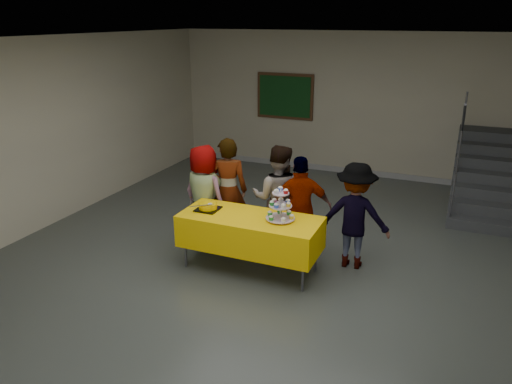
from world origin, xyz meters
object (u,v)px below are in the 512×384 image
Objects in this scene: schoolchild_b at (228,191)px; staircase at (491,178)px; bear_cake at (208,206)px; noticeboard at (285,96)px; cupcake_stand at (280,208)px; schoolchild_c at (278,198)px; bake_table at (250,231)px; schoolchild_d at (301,209)px; schoolchild_e at (355,216)px; schoolchild_a at (204,195)px.

schoolchild_b is 4.97m from staircase.
noticeboard reaches higher than bear_cake.
schoolchild_b is (-1.09, 0.68, -0.13)m from cupcake_stand.
noticeboard is (-1.39, 4.11, 0.81)m from schoolchild_c.
noticeboard reaches higher than bake_table.
schoolchild_d is 4.71m from noticeboard.
schoolchild_e is (1.25, 0.65, 0.18)m from bake_table.
cupcake_stand is 1.48m from schoolchild_a.
bear_cake is 0.72m from schoolchild_b.
schoolchild_c is at bearing 45.51° from bear_cake.
cupcake_stand is 0.28× the size of schoolchild_c.
noticeboard is at bearing 109.34° from cupcake_stand.
schoolchild_b reaches higher than schoolchild_a.
noticeboard is (-1.69, 4.82, 0.66)m from cupcake_stand.
bear_cake is 0.15× the size of staircase.
staircase reaches higher than schoolchild_c.
schoolchild_a reaches higher than bear_cake.
cupcake_stand is at bearing 55.40° from schoolchild_d.
cupcake_stand reaches higher than bear_cake.
schoolchild_b is 4.26m from noticeboard.
cupcake_stand is at bearing 126.40° from schoolchild_b.
schoolchild_e is at bearing -163.24° from schoolchild_a.
schoolchild_c reaches higher than schoolchild_a.
schoolchild_d is 1.15× the size of noticeboard.
schoolchild_a is at bearing -138.75° from staircase.
schoolchild_a is 0.63× the size of staircase.
schoolchild_c is at bearing 112.92° from cupcake_stand.
noticeboard is (-2.54, 4.21, 0.86)m from schoolchild_e.
noticeboard reaches higher than staircase.
schoolchild_e is 3.82m from staircase.
noticeboard is (-4.31, 0.84, 1.11)m from staircase.
schoolchild_d is (0.51, 0.59, 0.19)m from bake_table.
staircase is (3.71, 3.30, -0.32)m from schoolchild_b.
schoolchild_c is at bearing -71.30° from noticeboard.
bear_cake is at bearing -82.37° from noticeboard.
schoolchild_a is at bearing 123.43° from bear_cake.
schoolchild_b is 1.10× the size of schoolchild_e.
bear_cake is 0.24× the size of schoolchild_e.
schoolchild_d is (0.10, 0.55, -0.19)m from cupcake_stand.
schoolchild_e is (1.15, -0.10, -0.05)m from schoolchild_c.
schoolchild_a is at bearing 160.88° from cupcake_stand.
noticeboard is at bearing -103.25° from schoolchild_b.
schoolchild_d is 1.02× the size of schoolchild_e.
schoolchild_a is 1.01× the size of schoolchild_d.
schoolchild_e is at bearing -58.93° from noticeboard.
bear_cake is 0.23× the size of schoolchild_c.
cupcake_stand is 1.29m from schoolchild_b.
noticeboard is (-0.60, 4.14, 0.79)m from schoolchild_b.
staircase reaches higher than schoolchild_e.
schoolchild_d is (1.19, -0.13, -0.06)m from schoolchild_b.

